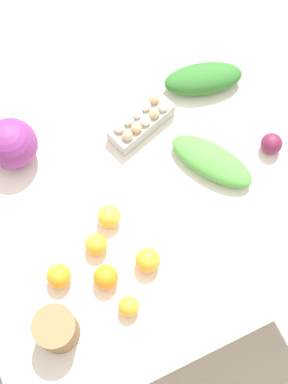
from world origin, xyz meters
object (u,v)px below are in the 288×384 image
orange_3 (59,276)px  orange_5 (96,244)px  orange_0 (106,277)px  greens_bunch_kale (203,79)px  greens_bunch_beet_tops (212,162)px  orange_2 (109,216)px  egg_carton (141,121)px  beet_root (271,144)px  orange_4 (129,307)px  orange_1 (148,260)px  cabbage_purple (12,144)px  paper_bag (57,329)px

orange_3 → orange_5: size_ratio=1.07×
orange_0 → greens_bunch_kale: bearing=-139.8°
greens_bunch_beet_tops → orange_2: (0.39, 0.03, 0.01)m
greens_bunch_kale → egg_carton: bearing=12.8°
egg_carton → orange_0: size_ratio=3.34×
egg_carton → orange_0: (0.33, 0.45, -0.00)m
beet_root → orange_4: bearing=23.7°
orange_4 → orange_3: bearing=-48.3°
orange_4 → orange_2: bearing=-102.2°
orange_1 → beet_root: bearing=-161.2°
cabbage_purple → orange_0: cabbage_purple is taller
orange_5 → egg_carton: bearing=-132.9°
orange_5 → orange_0: bearing=82.2°
paper_bag → orange_2: paper_bag is taller
orange_2 → orange_3: size_ratio=0.99×
greens_bunch_beet_tops → orange_2: orange_2 is taller
greens_bunch_kale → greens_bunch_beet_tops: bearing=67.7°
orange_5 → orange_4: bearing=93.1°
beet_root → orange_3: bearing=8.2°
paper_bag → beet_root: (-0.89, -0.27, -0.03)m
egg_carton → orange_2: size_ratio=3.40×
orange_3 → orange_0: bearing=153.5°
orange_5 → orange_3: bearing=17.4°
cabbage_purple → orange_4: (-0.13, 0.64, -0.05)m
greens_bunch_beet_tops → orange_1: orange_1 is taller
cabbage_purple → orange_3: (0.03, 0.47, -0.05)m
paper_bag → orange_0: size_ratio=1.70×
orange_3 → orange_4: bearing=131.7°
orange_1 → cabbage_purple: bearing=-65.7°
orange_0 → orange_2: bearing=-116.7°
orange_1 → orange_0: bearing=-2.9°
greens_bunch_beet_tops → beet_root: 0.22m
beet_root → greens_bunch_kale: bearing=-74.6°
beet_root → orange_0: (0.70, 0.18, 0.00)m
beet_root → orange_0: 0.72m
egg_carton → orange_4: size_ratio=4.05×
greens_bunch_beet_tops → orange_4: greens_bunch_beet_tops is taller
cabbage_purple → beet_root: bearing=156.5°
orange_1 → orange_2: orange_1 is taller
cabbage_purple → greens_bunch_kale: cabbage_purple is taller
paper_bag → orange_5: (-0.21, -0.20, -0.03)m
paper_bag → greens_bunch_kale: paper_bag is taller
paper_bag → orange_5: size_ratio=1.84×
cabbage_purple → beet_root: cabbage_purple is taller
paper_bag → orange_3: (-0.06, -0.15, -0.03)m
paper_bag → beet_root: paper_bag is taller
orange_1 → orange_2: bearing=-74.8°
paper_bag → orange_1: 0.34m
cabbage_purple → orange_3: cabbage_purple is taller
cabbage_purple → egg_carton: size_ratio=0.67×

